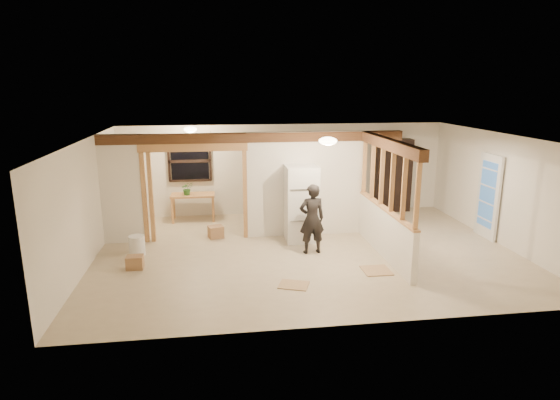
{
  "coord_description": "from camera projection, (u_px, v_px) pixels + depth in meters",
  "views": [
    {
      "loc": [
        -1.91,
        -9.5,
        3.58
      ],
      "look_at": [
        -0.53,
        0.4,
        1.09
      ],
      "focal_mm": 30.0,
      "sensor_mm": 36.0,
      "label": 1
    }
  ],
  "objects": [
    {
      "name": "wall_front",
      "position": [
        350.0,
        248.0,
        6.83
      ],
      "size": [
        9.0,
        0.01,
        2.5
      ],
      "primitive_type": "cube",
      "color": "silver",
      "rests_on": "floor"
    },
    {
      "name": "doorway_frame",
      "position": [
        195.0,
        194.0,
        10.82
      ],
      "size": [
        2.46,
        0.14,
        2.2
      ],
      "primitive_type": "cube",
      "color": "tan",
      "rests_on": "floor"
    },
    {
      "name": "shop_vac",
      "position": [
        121.0,
        225.0,
        11.15
      ],
      "size": [
        0.47,
        0.47,
        0.6
      ],
      "primitive_type": "cylinder",
      "rotation": [
        0.0,
        0.0,
        0.02
      ],
      "color": "#AC2317",
      "rests_on": "floor"
    },
    {
      "name": "floor_panel_far",
      "position": [
        294.0,
        285.0,
        8.53
      ],
      "size": [
        0.64,
        0.58,
        0.02
      ],
      "primitive_type": "cube",
      "rotation": [
        0.0,
        0.0,
        -0.36
      ],
      "color": "tan",
      "rests_on": "floor"
    },
    {
      "name": "stud_partition",
      "position": [
        387.0,
        179.0,
        9.68
      ],
      "size": [
        0.14,
        3.2,
        1.32
      ],
      "primitive_type": "cube",
      "color": "tan",
      "rests_on": "pony_wall"
    },
    {
      "name": "partition_center",
      "position": [
        306.0,
        184.0,
        11.13
      ],
      "size": [
        2.8,
        0.12,
        2.5
      ],
      "primitive_type": "cube",
      "color": "silver",
      "rests_on": "floor"
    },
    {
      "name": "wall_left",
      "position": [
        86.0,
        203.0,
        9.35
      ],
      "size": [
        0.01,
        6.5,
        2.5
      ],
      "primitive_type": "cube",
      "color": "silver",
      "rests_on": "floor"
    },
    {
      "name": "pony_wall",
      "position": [
        384.0,
        232.0,
        9.96
      ],
      "size": [
        0.12,
        3.2,
        1.0
      ],
      "primitive_type": "cube",
      "color": "silver",
      "rests_on": "floor"
    },
    {
      "name": "bucket",
      "position": [
        137.0,
        245.0,
        10.0
      ],
      "size": [
        0.36,
        0.36,
        0.43
      ],
      "primitive_type": "cylinder",
      "rotation": [
        0.0,
        0.0,
        -0.06
      ],
      "color": "silver",
      "rests_on": "floor"
    },
    {
      "name": "ceiling",
      "position": [
        308.0,
        137.0,
        9.65
      ],
      "size": [
        9.0,
        6.5,
        0.01
      ],
      "primitive_type": "cube",
      "color": "white"
    },
    {
      "name": "french_door",
      "position": [
        488.0,
        196.0,
        10.99
      ],
      "size": [
        0.12,
        0.86,
        2.0
      ],
      "primitive_type": "cube",
      "color": "white",
      "rests_on": "floor"
    },
    {
      "name": "wall_back",
      "position": [
        285.0,
        169.0,
        13.07
      ],
      "size": [
        9.0,
        0.01,
        2.5
      ],
      "primitive_type": "cube",
      "color": "silver",
      "rests_on": "floor"
    },
    {
      "name": "header_beam_back",
      "position": [
        255.0,
        137.0,
        10.69
      ],
      "size": [
        7.0,
        0.18,
        0.22
      ],
      "primitive_type": "cube",
      "color": "#57341D",
      "rests_on": "ceiling"
    },
    {
      "name": "header_beam_right",
      "position": [
        389.0,
        144.0,
        9.5
      ],
      "size": [
        0.18,
        3.3,
        0.22
      ],
      "primitive_type": "cube",
      "color": "#57341D",
      "rests_on": "ceiling"
    },
    {
      "name": "work_table",
      "position": [
        193.0,
        207.0,
        12.5
      ],
      "size": [
        1.16,
        0.59,
        0.72
      ],
      "primitive_type": "cube",
      "rotation": [
        0.0,
        0.0,
        -0.01
      ],
      "color": "tan",
      "rests_on": "floor"
    },
    {
      "name": "box_front",
      "position": [
        135.0,
        262.0,
        9.27
      ],
      "size": [
        0.33,
        0.27,
        0.27
      ],
      "primitive_type": "cube",
      "rotation": [
        0.0,
        0.0,
        -0.01
      ],
      "color": "#9B704B",
      "rests_on": "floor"
    },
    {
      "name": "box_util_a",
      "position": [
        216.0,
        232.0,
        11.14
      ],
      "size": [
        0.4,
        0.37,
        0.29
      ],
      "primitive_type": "cube",
      "rotation": [
        0.0,
        0.0,
        0.28
      ],
      "color": "#9B704B",
      "rests_on": "floor"
    },
    {
      "name": "woman",
      "position": [
        312.0,
        219.0,
        10.0
      ],
      "size": [
        0.59,
        0.41,
        1.53
      ],
      "primitive_type": "imported",
      "rotation": [
        0.0,
        0.0,
        3.23
      ],
      "color": "#282525",
      "rests_on": "floor"
    },
    {
      "name": "ceiling_dome_util",
      "position": [
        190.0,
        129.0,
        11.53
      ],
      "size": [
        0.32,
        0.32,
        0.14
      ],
      "primitive_type": "ellipsoid",
      "color": "#FFEABF",
      "rests_on": "ceiling"
    },
    {
      "name": "refrigerator",
      "position": [
        301.0,
        204.0,
        10.8
      ],
      "size": [
        0.73,
        0.71,
        1.77
      ],
      "primitive_type": "cube",
      "color": "silver",
      "rests_on": "floor"
    },
    {
      "name": "partition_left_stub",
      "position": [
        121.0,
        190.0,
        10.56
      ],
      "size": [
        0.9,
        0.12,
        2.5
      ],
      "primitive_type": "cube",
      "color": "silver",
      "rests_on": "floor"
    },
    {
      "name": "wall_right",
      "position": [
        503.0,
        190.0,
        10.55
      ],
      "size": [
        0.01,
        6.5,
        2.5
      ],
      "primitive_type": "cube",
      "color": "silver",
      "rests_on": "floor"
    },
    {
      "name": "box_util_b",
      "position": [
        137.0,
        232.0,
        11.09
      ],
      "size": [
        0.43,
        0.43,
        0.3
      ],
      "primitive_type": "cube",
      "rotation": [
        0.0,
        0.0,
        0.43
      ],
      "color": "#9B704B",
      "rests_on": "floor"
    },
    {
      "name": "bookshelf",
      "position": [
        393.0,
        176.0,
        13.3
      ],
      "size": [
        1.03,
        0.34,
        2.07
      ],
      "primitive_type": "cube",
      "color": "black",
      "rests_on": "floor"
    },
    {
      "name": "window_back",
      "position": [
        190.0,
        161.0,
        12.57
      ],
      "size": [
        1.12,
        0.1,
        1.1
      ],
      "primitive_type": "cube",
      "color": "black",
      "rests_on": "wall_back"
    },
    {
      "name": "floor",
      "position": [
        306.0,
        252.0,
        10.25
      ],
      "size": [
        9.0,
        6.5,
        0.01
      ],
      "primitive_type": "cube",
      "color": "#C1AF8F",
      "rests_on": "ground"
    },
    {
      "name": "potted_plant",
      "position": [
        187.0,
        189.0,
        12.29
      ],
      "size": [
        0.37,
        0.35,
        0.34
      ],
      "primitive_type": "imported",
      "rotation": [
        0.0,
        0.0,
        0.3
      ],
      "color": "#35632B",
      "rests_on": "work_table"
    },
    {
      "name": "ceiling_dome_main",
      "position": [
        328.0,
        141.0,
        9.21
      ],
      "size": [
        0.36,
        0.36,
        0.16
      ],
      "primitive_type": "ellipsoid",
      "color": "#FFEABF",
      "rests_on": "ceiling"
    },
    {
      "name": "floor_panel_near",
      "position": [
        376.0,
        270.0,
        9.19
      ],
      "size": [
        0.54,
        0.54,
        0.02
      ],
      "primitive_type": "cube",
      "rotation": [
        0.0,
        0.0,
        0.0
      ],
      "color": "tan",
      "rests_on": "floor"
    },
    {
      "name": "hanging_bulb",
      "position": [
        211.0,
        145.0,
        10.99
      ],
      "size": [
        0.07,
        0.07,
        0.07
      ],
      "primitive_type": "ellipsoid",
      "color": "#FFD88C",
      "rests_on": "ceiling"
    }
  ]
}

